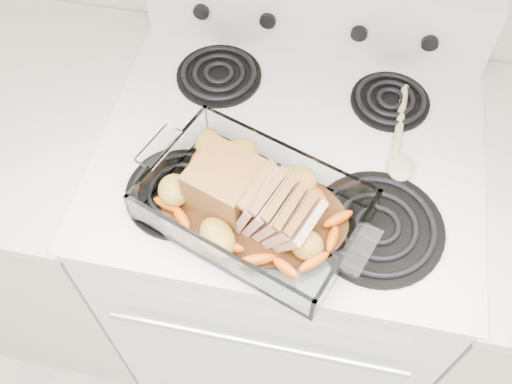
% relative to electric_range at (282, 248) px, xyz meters
% --- Properties ---
extents(electric_range, '(0.78, 0.70, 1.12)m').
position_rel_electric_range_xyz_m(electric_range, '(0.00, 0.00, 0.00)').
color(electric_range, white).
rests_on(electric_range, ground).
extents(counter_left, '(0.58, 0.68, 0.93)m').
position_rel_electric_range_xyz_m(counter_left, '(-0.67, -0.00, -0.02)').
color(counter_left, beige).
rests_on(counter_left, ground).
extents(baking_dish, '(0.39, 0.25, 0.07)m').
position_rel_electric_range_xyz_m(baking_dish, '(-0.04, -0.18, 0.48)').
color(baking_dish, silver).
rests_on(baking_dish, electric_range).
extents(pork_roast, '(0.24, 0.12, 0.09)m').
position_rel_electric_range_xyz_m(pork_roast, '(-0.06, -0.18, 0.52)').
color(pork_roast, brown).
rests_on(pork_roast, baking_dish).
extents(roast_vegetables, '(0.40, 0.22, 0.05)m').
position_rel_electric_range_xyz_m(roast_vegetables, '(-0.04, -0.14, 0.49)').
color(roast_vegetables, '#EC5C10').
rests_on(roast_vegetables, baking_dish).
extents(wooden_spoon, '(0.05, 0.26, 0.02)m').
position_rel_electric_range_xyz_m(wooden_spoon, '(0.22, 0.03, 0.46)').
color(wooden_spoon, beige).
rests_on(wooden_spoon, electric_range).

